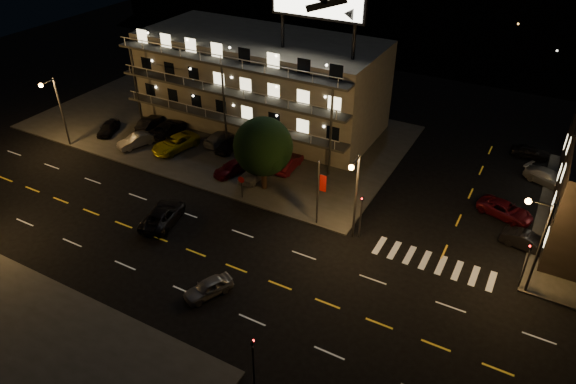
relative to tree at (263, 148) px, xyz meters
The scene contains 28 objects.
ground 12.17m from the tree, 79.31° to the right, with size 140.00×140.00×0.00m, color black.
curb_nw 15.52m from the tree, 143.22° to the left, with size 44.00×24.00×0.15m, color #353532.
motel 15.02m from the tree, 121.55° to the left, with size 28.00×13.80×18.10m.
streetlight_nw 24.12m from the tree, behind, with size 0.44×1.92×8.00m.
streetlight_nc 11.07m from the tree, 16.63° to the right, with size 0.44×1.92×8.00m.
streetlight_ne 24.40m from the tree, ahead, with size 1.92×0.44×8.00m.
signal_nw 11.56m from the tree, 13.20° to the right, with size 0.20×0.27×4.60m.
signal_sw 22.60m from the tree, 60.48° to the right, with size 0.20×0.27×4.60m.
signal_ne 24.31m from the tree, ahead, with size 0.27×0.20×4.60m.
banner_north 7.75m from the tree, 20.61° to the right, with size 0.83×0.16×6.40m.
stop_sign 3.89m from the tree, 109.70° to the right, with size 0.91×0.11×2.61m.
tree is the anchor object (origin of this frame).
lot_car_0 22.45m from the tree, behind, with size 1.57×3.89×1.33m, color black.
lot_car_1 17.32m from the tree, behind, with size 1.48×4.24×1.40m, color gray.
lot_car_2 13.26m from the tree, behind, with size 2.54×5.52×1.53m, color yellow.
lot_car_3 5.74m from the tree, 169.36° to the left, with size 1.71×4.21×1.22m, color #530B14.
lot_car_4 4.12m from the tree, 145.42° to the left, with size 1.78×4.42×1.51m, color gray.
lot_car_5 19.59m from the tree, 165.95° to the left, with size 1.52×4.36×1.44m, color black.
lot_car_6 16.82m from the tree, 163.95° to the left, with size 2.46×5.34×1.49m, color black.
lot_car_7 11.36m from the tree, 147.76° to the left, with size 1.91×4.69×1.36m, color gray.
lot_car_8 9.41m from the tree, 147.18° to the left, with size 1.56×3.88×1.32m, color black.
lot_car_9 5.63m from the tree, 84.10° to the left, with size 1.52×4.37×1.44m, color #530B14.
side_car_0 24.39m from the tree, ahead, with size 1.48×4.26×1.40m, color black.
side_car_1 22.84m from the tree, 16.90° to the left, with size 2.25×4.88×1.36m, color #530B14.
side_car_2 28.57m from the tree, 30.39° to the left, with size 2.00×4.93×1.43m, color gray.
side_car_3 29.55m from the tree, 41.23° to the left, with size 1.62×4.02×1.37m, color black.
road_car_east 15.47m from the tree, 74.97° to the right, with size 1.52×3.78×1.29m, color gray.
road_car_west 11.02m from the tree, 118.87° to the right, with size 2.50×5.42×1.51m, color black.
Camera 1 is at (20.40, -24.99, 27.45)m, focal length 32.00 mm.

